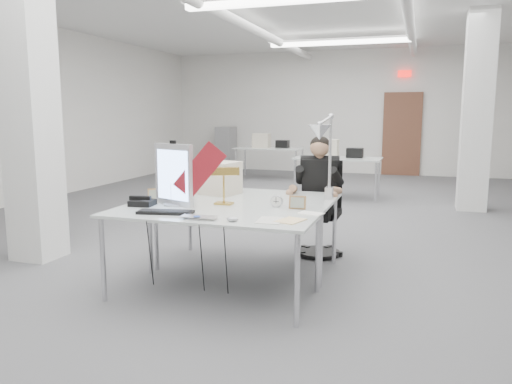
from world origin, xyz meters
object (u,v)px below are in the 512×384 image
office_chair (319,208)px  desk_phone (142,203)px  seated_person (319,177)px  desk_main (212,213)px  monitor (174,175)px  beige_monitor (220,178)px  bankers_lamp (224,184)px  architect_lamp (325,153)px  laptop (197,219)px

office_chair → desk_phone: (-1.34, -1.48, 0.23)m
seated_person → desk_main: bearing=-123.3°
desk_phone → monitor: bearing=15.5°
desk_phone → beige_monitor: bearing=56.9°
seated_person → monitor: 1.71m
seated_person → bankers_lamp: (-0.66, -1.14, 0.04)m
desk_phone → architect_lamp: architect_lamp is taller
laptop → desk_phone: 0.84m
desk_main → monitor: 0.56m
seated_person → laptop: seated_person is taller
monitor → architect_lamp: bearing=42.3°
desk_phone → beige_monitor: beige_monitor is taller
seated_person → beige_monitor: bearing=-157.5°
seated_person → desk_phone: seated_person is taller
bankers_lamp → desk_phone: (-0.68, -0.29, -0.16)m
desk_main → seated_person: seated_person is taller
desk_main → seated_person: (0.63, 1.50, 0.16)m
office_chair → desk_phone: size_ratio=5.28×
laptop → architect_lamp: bearing=48.5°
desk_phone → architect_lamp: size_ratio=0.22×
seated_person → laptop: (-0.61, -1.84, -0.13)m
laptop → desk_phone: size_ratio=1.44×
office_chair → seated_person: 0.36m
monitor → laptop: (0.46, -0.52, -0.27)m
monitor → beige_monitor: 0.75m
seated_person → laptop: size_ratio=2.84×
monitor → architect_lamp: 1.40m
laptop → beige_monitor: bearing=101.1°
office_chair → laptop: (-0.61, -1.89, 0.22)m
desk_main → laptop: laptop is taller
beige_monitor → laptop: bearing=-63.3°
seated_person → beige_monitor: size_ratio=2.39×
bankers_lamp → beige_monitor: size_ratio=1.07×
office_chair → laptop: bearing=-118.5°
architect_lamp → laptop: bearing=-119.1°
beige_monitor → desk_main: bearing=-59.1°
monitor → architect_lamp: size_ratio=0.60×
desk_phone → architect_lamp: 1.73m
architect_lamp → desk_main: bearing=-131.1°
monitor → desk_phone: monitor is taller
office_chair → monitor: size_ratio=1.95×
desk_main → office_chair: 1.68m
monitor → bankers_lamp: 0.46m
beige_monitor → office_chair: bearing=47.6°
laptop → office_chair: bearing=68.9°
seated_person → monitor: (-1.07, -1.32, 0.14)m
desk_phone → seated_person: bearing=40.4°
office_chair → beige_monitor: bearing=-155.4°
seated_person → architect_lamp: architect_lamp is taller
desk_main → beige_monitor: bearing=108.4°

